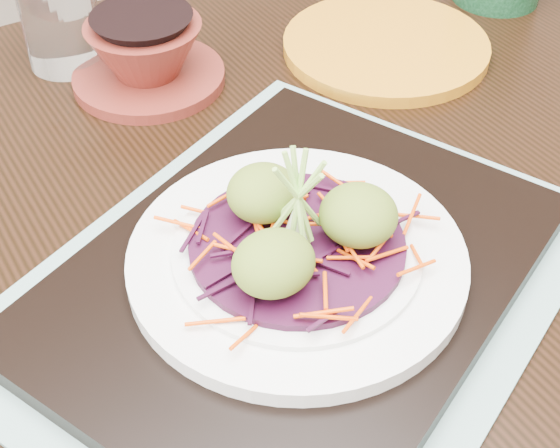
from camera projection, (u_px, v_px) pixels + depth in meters
dining_table at (251, 304)px, 0.72m from camera, size 1.38×1.00×0.80m
placemat at (296, 283)px, 0.59m from camera, size 0.52×0.46×0.00m
serving_tray at (297, 273)px, 0.58m from camera, size 0.45×0.38×0.02m
white_plate at (297, 257)px, 0.57m from camera, size 0.25×0.25×0.02m
cabbage_bed at (297, 245)px, 0.56m from camera, size 0.16×0.16×0.01m
carrot_julienne at (297, 237)px, 0.56m from camera, size 0.19×0.19×0.01m
guacamole_scoops at (298, 223)px, 0.55m from camera, size 0.14×0.12×0.04m
scallion_garnish at (298, 202)px, 0.53m from camera, size 0.06×0.06×0.09m
water_glass at (59, 13)px, 0.79m from camera, size 0.10×0.10×0.11m
terracotta_bowl_set at (147, 57)px, 0.78m from camera, size 0.19×0.19×0.06m
yellow_plate at (386, 46)px, 0.84m from camera, size 0.26×0.26×0.01m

